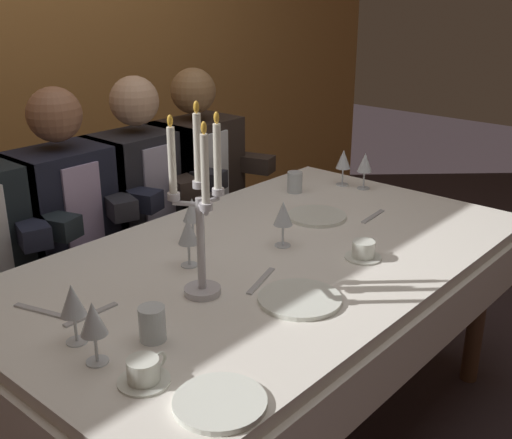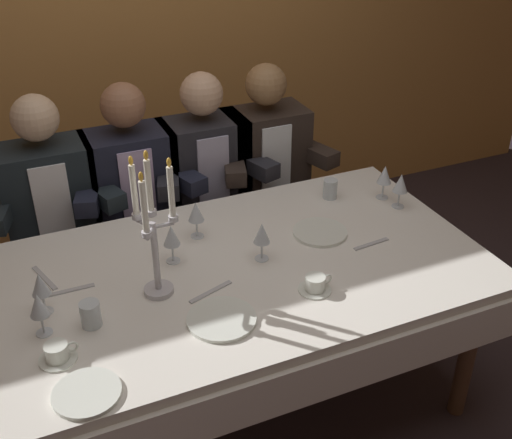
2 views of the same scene
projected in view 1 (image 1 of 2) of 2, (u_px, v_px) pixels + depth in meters
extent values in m
plane|color=#362B2F|center=(268.00, 431.00, 2.40)|extent=(12.00, 12.00, 0.00)
cube|color=white|center=(270.00, 259.00, 2.15)|extent=(1.90, 1.10, 0.04)
cube|color=white|center=(270.00, 288.00, 2.18)|extent=(1.94, 1.14, 0.18)
cylinder|color=brown|center=(478.00, 307.00, 2.60)|extent=(0.07, 0.07, 0.70)
cylinder|color=brown|center=(310.00, 251.00, 3.13)|extent=(0.07, 0.07, 0.70)
cylinder|color=silver|center=(202.00, 291.00, 1.86)|extent=(0.11, 0.11, 0.02)
cylinder|color=silver|center=(201.00, 244.00, 1.81)|extent=(0.02, 0.02, 0.28)
cylinder|color=silver|center=(199.00, 184.00, 1.75)|extent=(0.04, 0.04, 0.02)
cylinder|color=white|center=(198.00, 148.00, 1.71)|extent=(0.02, 0.02, 0.19)
ellipsoid|color=yellow|center=(196.00, 107.00, 1.67)|extent=(0.02, 0.02, 0.03)
cylinder|color=silver|center=(209.00, 201.00, 1.79)|extent=(0.07, 0.01, 0.01)
cylinder|color=silver|center=(218.00, 192.00, 1.81)|extent=(0.04, 0.04, 0.02)
cylinder|color=white|center=(217.00, 157.00, 1.78)|extent=(0.02, 0.02, 0.19)
ellipsoid|color=yellow|center=(216.00, 118.00, 1.74)|extent=(0.02, 0.02, 0.03)
cylinder|color=silver|center=(187.00, 204.00, 1.77)|extent=(0.05, 0.07, 0.01)
cylinder|color=silver|center=(174.00, 196.00, 1.77)|extent=(0.04, 0.04, 0.02)
cylinder|color=white|center=(172.00, 161.00, 1.74)|extent=(0.02, 0.02, 0.19)
ellipsoid|color=yellow|center=(170.00, 121.00, 1.70)|extent=(0.02, 0.02, 0.03)
cylinder|color=silver|center=(203.00, 209.00, 1.73)|extent=(0.05, 0.07, 0.01)
cylinder|color=silver|center=(206.00, 206.00, 1.69)|extent=(0.04, 0.04, 0.02)
cylinder|color=white|center=(205.00, 169.00, 1.66)|extent=(0.02, 0.02, 0.19)
ellipsoid|color=yellow|center=(204.00, 128.00, 1.62)|extent=(0.02, 0.02, 0.03)
cylinder|color=white|center=(317.00, 216.00, 2.46)|extent=(0.23, 0.23, 0.01)
cylinder|color=white|center=(220.00, 402.00, 1.37)|extent=(0.21, 0.21, 0.01)
cylinder|color=white|center=(300.00, 299.00, 1.82)|extent=(0.24, 0.24, 0.01)
cylinder|color=silver|center=(283.00, 245.00, 2.20)|extent=(0.06, 0.06, 0.00)
cylinder|color=silver|center=(283.00, 235.00, 2.19)|extent=(0.01, 0.01, 0.07)
cone|color=silver|center=(283.00, 213.00, 2.16)|extent=(0.07, 0.07, 0.08)
cylinder|color=#E0D172|center=(283.00, 220.00, 2.17)|extent=(0.04, 0.04, 0.03)
cylinder|color=silver|center=(342.00, 184.00, 2.86)|extent=(0.06, 0.06, 0.00)
cylinder|color=silver|center=(343.00, 176.00, 2.84)|extent=(0.01, 0.01, 0.07)
cone|color=silver|center=(343.00, 159.00, 2.82)|extent=(0.07, 0.07, 0.08)
cylinder|color=silver|center=(97.00, 361.00, 1.53)|extent=(0.06, 0.06, 0.00)
cylinder|color=silver|center=(96.00, 347.00, 1.52)|extent=(0.01, 0.01, 0.07)
cone|color=silver|center=(93.00, 318.00, 1.49)|extent=(0.07, 0.07, 0.08)
cylinder|color=#E0D172|center=(94.00, 327.00, 1.50)|extent=(0.04, 0.04, 0.03)
cylinder|color=silver|center=(363.00, 188.00, 2.81)|extent=(0.06, 0.06, 0.00)
cylinder|color=silver|center=(364.00, 180.00, 2.79)|extent=(0.01, 0.01, 0.07)
cone|color=silver|center=(365.00, 162.00, 2.77)|extent=(0.07, 0.07, 0.08)
cylinder|color=#E0D172|center=(365.00, 168.00, 2.77)|extent=(0.04, 0.04, 0.03)
cylinder|color=silver|center=(77.00, 341.00, 1.62)|extent=(0.06, 0.06, 0.00)
cylinder|color=silver|center=(75.00, 328.00, 1.60)|extent=(0.01, 0.01, 0.07)
cone|color=silver|center=(72.00, 300.00, 1.57)|extent=(0.07, 0.07, 0.08)
cylinder|color=maroon|center=(73.00, 309.00, 1.58)|extent=(0.04, 0.04, 0.03)
cylinder|color=silver|center=(193.00, 241.00, 2.24)|extent=(0.06, 0.06, 0.00)
cylinder|color=silver|center=(193.00, 231.00, 2.22)|extent=(0.01, 0.01, 0.07)
cone|color=silver|center=(192.00, 209.00, 2.20)|extent=(0.07, 0.07, 0.08)
cylinder|color=maroon|center=(192.00, 216.00, 2.20)|extent=(0.04, 0.04, 0.03)
cylinder|color=silver|center=(190.00, 265.00, 2.05)|extent=(0.06, 0.06, 0.00)
cylinder|color=silver|center=(189.00, 254.00, 2.03)|extent=(0.01, 0.01, 0.07)
cone|color=silver|center=(188.00, 231.00, 2.01)|extent=(0.07, 0.07, 0.08)
cylinder|color=silver|center=(295.00, 182.00, 2.75)|extent=(0.07, 0.07, 0.09)
cylinder|color=silver|center=(152.00, 324.00, 1.61)|extent=(0.07, 0.07, 0.09)
cylinder|color=white|center=(144.00, 381.00, 1.45)|extent=(0.12, 0.12, 0.01)
cylinder|color=white|center=(143.00, 370.00, 1.44)|extent=(0.08, 0.08, 0.05)
torus|color=white|center=(160.00, 359.00, 1.48)|extent=(0.04, 0.01, 0.04)
cylinder|color=white|center=(363.00, 257.00, 2.10)|extent=(0.12, 0.12, 0.01)
cylinder|color=white|center=(364.00, 249.00, 2.09)|extent=(0.08, 0.08, 0.05)
torus|color=white|center=(372.00, 244.00, 2.13)|extent=(0.04, 0.01, 0.04)
cube|color=#B7B7BC|center=(91.00, 314.00, 1.74)|extent=(0.17, 0.02, 0.01)
cube|color=#B7B7BC|center=(261.00, 281.00, 1.94)|extent=(0.19, 0.08, 0.01)
cube|color=#B7B7BC|center=(373.00, 216.00, 2.47)|extent=(0.17, 0.03, 0.01)
cube|color=#B7B7BC|center=(42.00, 311.00, 1.76)|extent=(0.07, 0.19, 0.01)
cylinder|color=brown|center=(59.00, 364.00, 2.45)|extent=(0.04, 0.04, 0.42)
cylinder|color=brown|center=(12.00, 333.00, 2.67)|extent=(0.04, 0.04, 0.42)
cube|color=black|center=(40.00, 223.00, 2.33)|extent=(0.19, 0.34, 0.08)
cylinder|color=brown|center=(66.00, 361.00, 2.47)|extent=(0.04, 0.04, 0.42)
cylinder|color=brown|center=(138.00, 326.00, 2.72)|extent=(0.04, 0.04, 0.42)
cylinder|color=brown|center=(18.00, 330.00, 2.69)|extent=(0.04, 0.04, 0.42)
cylinder|color=brown|center=(89.00, 300.00, 2.95)|extent=(0.04, 0.04, 0.42)
cube|color=brown|center=(73.00, 280.00, 2.63)|extent=(0.42, 0.42, 0.04)
cube|color=brown|center=(42.00, 215.00, 2.66)|extent=(0.38, 0.04, 0.44)
cube|color=#1B1E2D|center=(66.00, 215.00, 2.52)|extent=(0.42, 0.26, 0.54)
cube|color=#BDA6D1|center=(85.00, 215.00, 2.43)|extent=(0.16, 0.01, 0.40)
sphere|color=#986447|center=(54.00, 114.00, 2.38)|extent=(0.21, 0.21, 0.21)
cube|color=#1B1E2D|center=(28.00, 226.00, 2.29)|extent=(0.19, 0.34, 0.08)
cube|color=#1B1E2D|center=(125.00, 197.00, 2.60)|extent=(0.19, 0.34, 0.08)
cylinder|color=brown|center=(142.00, 324.00, 2.74)|extent=(0.04, 0.04, 0.42)
cylinder|color=brown|center=(202.00, 295.00, 2.99)|extent=(0.04, 0.04, 0.42)
cylinder|color=brown|center=(93.00, 298.00, 2.96)|extent=(0.04, 0.04, 0.42)
cylinder|color=brown|center=(152.00, 273.00, 3.21)|extent=(0.04, 0.04, 0.42)
cube|color=brown|center=(145.00, 252.00, 2.89)|extent=(0.42, 0.42, 0.04)
cube|color=brown|center=(115.00, 194.00, 2.93)|extent=(0.38, 0.04, 0.44)
cube|color=#232329|center=(140.00, 192.00, 2.79)|extent=(0.42, 0.26, 0.54)
cube|color=#B5B0CD|center=(160.00, 192.00, 2.70)|extent=(0.16, 0.01, 0.40)
sphere|color=tan|center=(134.00, 101.00, 2.65)|extent=(0.21, 0.21, 0.21)
cube|color=#232329|center=(113.00, 201.00, 2.56)|extent=(0.19, 0.34, 0.08)
cube|color=#232329|center=(192.00, 177.00, 2.87)|extent=(0.19, 0.34, 0.08)
cylinder|color=brown|center=(199.00, 296.00, 2.98)|extent=(0.04, 0.04, 0.42)
cylinder|color=brown|center=(249.00, 272.00, 3.23)|extent=(0.04, 0.04, 0.42)
cylinder|color=brown|center=(149.00, 274.00, 3.20)|extent=(0.04, 0.04, 0.42)
cylinder|color=brown|center=(200.00, 253.00, 3.45)|extent=(0.04, 0.04, 0.42)
cube|color=brown|center=(198.00, 231.00, 3.13)|extent=(0.42, 0.42, 0.04)
cube|color=brown|center=(170.00, 178.00, 3.17)|extent=(0.38, 0.04, 0.44)
cube|color=#2D241F|center=(196.00, 176.00, 3.03)|extent=(0.42, 0.26, 0.54)
cube|color=white|center=(216.00, 175.00, 2.94)|extent=(0.16, 0.01, 0.40)
sphere|color=#976D45|center=(193.00, 91.00, 2.89)|extent=(0.21, 0.21, 0.21)
cube|color=#2D241F|center=(175.00, 182.00, 2.80)|extent=(0.19, 0.34, 0.08)
cube|color=#2D241F|center=(242.00, 162.00, 3.11)|extent=(0.19, 0.34, 0.08)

